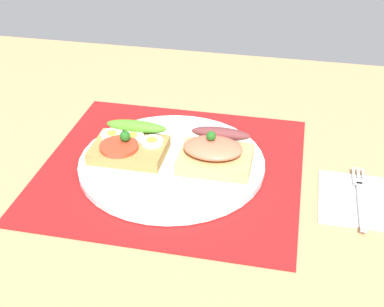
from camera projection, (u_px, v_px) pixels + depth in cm
name	position (u px, v px, depth cm)	size (l,w,h in cm)	color
ground_plane	(172.00, 176.00, 77.74)	(120.00, 90.00, 3.20)	tan
placemat	(172.00, 167.00, 76.79)	(37.43, 35.19, 0.30)	maroon
plate	(172.00, 163.00, 76.42)	(27.03, 27.03, 1.06)	white
sandwich_egg_tomato	(129.00, 145.00, 76.84)	(10.65, 9.31, 3.95)	olive
sandwich_salmon	(215.00, 153.00, 74.34)	(10.26, 9.28, 5.15)	tan
napkin	(364.00, 199.00, 69.98)	(11.84, 11.58, 0.60)	white
fork	(360.00, 195.00, 70.02)	(1.62, 13.90, 0.32)	#B7B7BC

